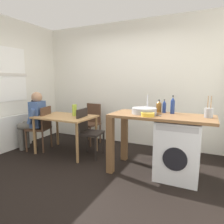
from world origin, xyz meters
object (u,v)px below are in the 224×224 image
at_px(chair_person_seat, 42,126).
at_px(bottle_clear_small, 173,105).
at_px(seated_person, 34,118).
at_px(dining_table, 65,121).
at_px(bottle_tall_green, 159,107).
at_px(mixing_bowl, 148,114).
at_px(vase, 74,110).
at_px(chair_spare_by_wall, 91,121).
at_px(chair_opposite, 87,130).
at_px(utensil_crock, 209,113).
at_px(bottle_squat_brown, 164,107).
at_px(washing_machine, 178,149).

relative_size(chair_person_seat, bottle_clear_small, 3.21).
bearing_deg(seated_person, dining_table, -96.08).
height_order(chair_person_seat, seated_person, seated_person).
distance_m(bottle_tall_green, mixing_bowl, 0.45).
bearing_deg(vase, bottle_clear_small, -1.00).
relative_size(dining_table, chair_spare_by_wall, 1.22).
bearing_deg(chair_person_seat, chair_spare_by_wall, -53.73).
xyz_separation_m(chair_person_seat, seated_person, (-0.15, -0.04, 0.16)).
distance_m(chair_person_seat, seated_person, 0.23).
relative_size(chair_opposite, bottle_tall_green, 4.47).
distance_m(chair_person_seat, chair_opposite, 1.03).
xyz_separation_m(chair_opposite, bottle_clear_small, (1.53, 0.02, 0.54)).
xyz_separation_m(utensil_crock, vase, (-2.36, 0.18, -0.14)).
bearing_deg(utensil_crock, mixing_bowl, -162.24).
xyz_separation_m(bottle_squat_brown, bottle_clear_small, (0.13, -0.02, 0.03)).
relative_size(bottle_tall_green, mixing_bowl, 1.05).
distance_m(chair_person_seat, bottle_tall_green, 2.40).
relative_size(seated_person, mixing_bowl, 6.28).
relative_size(chair_opposite, washing_machine, 1.05).
height_order(chair_person_seat, vase, vase).
relative_size(chair_spare_by_wall, bottle_tall_green, 4.47).
distance_m(chair_person_seat, bottle_squat_brown, 2.48).
bearing_deg(chair_person_seat, bottle_clear_small, -102.78).
bearing_deg(vase, bottle_tall_green, 0.63).
relative_size(chair_opposite, seated_person, 0.75).
distance_m(washing_machine, bottle_squat_brown, 0.68).
bearing_deg(bottle_clear_small, washing_machine, -55.80).
distance_m(bottle_squat_brown, mixing_bowl, 0.45).
bearing_deg(seated_person, vase, -91.37).
bearing_deg(seated_person, utensil_crock, -105.26).
height_order(chair_person_seat, chair_opposite, same).
relative_size(seated_person, washing_machine, 1.40).
bearing_deg(chair_person_seat, washing_machine, -107.16).
bearing_deg(washing_machine, chair_person_seat, 178.92).
distance_m(dining_table, seated_person, 0.71).
distance_m(bottle_squat_brown, utensil_crock, 0.65).
bearing_deg(vase, dining_table, -146.31).
bearing_deg(bottle_squat_brown, bottle_tall_green, 162.34).
distance_m(chair_spare_by_wall, bottle_tall_green, 1.87).
bearing_deg(bottle_squat_brown, utensil_crock, -14.81).
distance_m(washing_machine, bottle_clear_small, 0.66).
relative_size(seated_person, utensil_crock, 4.01).
xyz_separation_m(dining_table, mixing_bowl, (1.73, -0.33, 0.31)).
height_order(dining_table, seated_person, seated_person).
bearing_deg(chair_opposite, mixing_bowl, 68.46).
relative_size(bottle_tall_green, utensil_crock, 0.67).
bearing_deg(chair_spare_by_wall, bottle_squat_brown, 166.40).
relative_size(washing_machine, mixing_bowl, 4.50).
bearing_deg(bottle_clear_small, bottle_tall_green, 167.16).
bearing_deg(seated_person, bottle_tall_green, -100.52).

